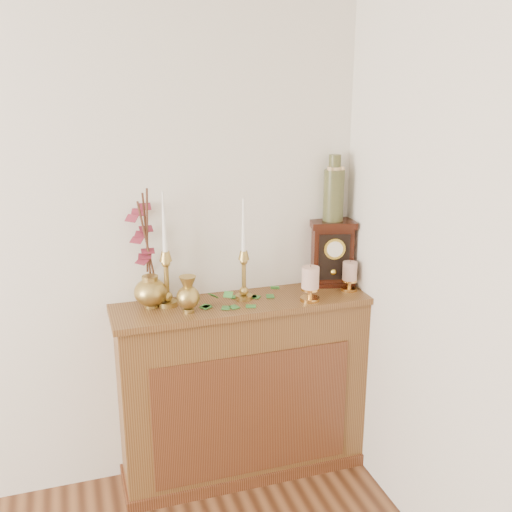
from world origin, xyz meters
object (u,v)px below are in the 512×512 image
object	(u,v)px
candlestick_left	(166,270)
ceramic_vase	(334,191)
mantel_clock	(332,253)
ginger_jar	(144,252)
candlestick_center	(244,267)
bud_vase	(188,295)

from	to	relation	value
candlestick_left	ceramic_vase	size ratio (longest dim) A/B	1.64
candlestick_left	mantel_clock	bearing A→B (deg)	3.29
candlestick_left	ceramic_vase	world-z (taller)	ceramic_vase
candlestick_left	ginger_jar	distance (m)	0.13
ginger_jar	candlestick_center	bearing A→B (deg)	-9.15
candlestick_center	ginger_jar	xyz separation A→B (m)	(-0.45, 0.07, 0.09)
candlestick_left	ceramic_vase	xyz separation A→B (m)	(0.85, 0.05, 0.30)
candlestick_center	ginger_jar	size ratio (longest dim) A/B	0.87
ginger_jar	mantel_clock	size ratio (longest dim) A/B	1.69
candlestick_left	mantel_clock	size ratio (longest dim) A/B	1.61
candlestick_center	ceramic_vase	xyz separation A→B (m)	(0.49, 0.08, 0.32)
candlestick_left	ceramic_vase	bearing A→B (deg)	3.49
ginger_jar	ceramic_vase	xyz separation A→B (m)	(0.93, 0.00, 0.22)
candlestick_center	mantel_clock	world-z (taller)	candlestick_center
candlestick_center	bud_vase	distance (m)	0.31
candlestick_center	mantel_clock	xyz separation A→B (m)	(0.49, 0.07, 0.00)
candlestick_center	bud_vase	world-z (taller)	candlestick_center
ginger_jar	mantel_clock	bearing A→B (deg)	0.11
ginger_jar	mantel_clock	xyz separation A→B (m)	(0.93, 0.00, -0.09)
bud_vase	ginger_jar	distance (m)	0.28
bud_vase	ceramic_vase	xyz separation A→B (m)	(0.77, 0.16, 0.39)
mantel_clock	candlestick_center	bearing A→B (deg)	-157.65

